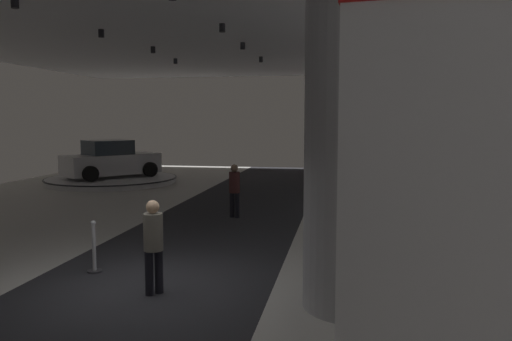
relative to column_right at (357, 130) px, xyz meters
The scene contains 15 objects.
ground 4.51m from the column_right, behind, with size 24.00×44.00×0.06m.
column_right is the anchor object (origin of this frame).
brand_sign_pylon 4.45m from the column_right, 85.40° to the right, with size 1.33×0.79×4.53m.
display_platform_far_left 17.41m from the column_right, 128.31° to the left, with size 5.91×5.91×0.26m.
display_car_far_left 17.29m from the column_right, 128.41° to the left, with size 4.02×4.41×1.71m.
display_platform_deep_right 20.58m from the column_right, 81.03° to the left, with size 5.68×5.68×0.30m.
pickup_truck_deep_right 20.20m from the column_right, 81.51° to the left, with size 5.02×5.41×2.30m.
display_platform_far_right 13.55m from the column_right, 80.87° to the left, with size 5.68×5.68×0.27m.
pickup_truck_far_right 13.43m from the column_right, 79.50° to the left, with size 5.40×2.87×2.30m.
display_platform_mid_right 8.30m from the column_right, 63.40° to the left, with size 5.06×5.06×0.36m.
display_car_mid_right 8.09m from the column_right, 63.53° to the left, with size 2.85×4.47×1.71m.
visitor_walking_near 7.59m from the column_right, 117.09° to the left, with size 0.32×0.32×1.59m.
visitor_walking_far 3.75m from the column_right, behind, with size 0.32×0.32×1.59m.
stanchion_a 5.47m from the column_right, 169.48° to the left, with size 0.28×0.28×1.01m.
stanchion_c 3.51m from the column_right, 83.68° to the left, with size 0.28×0.28×1.01m.
Camera 1 is at (3.36, -7.90, 2.91)m, focal length 34.88 mm.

